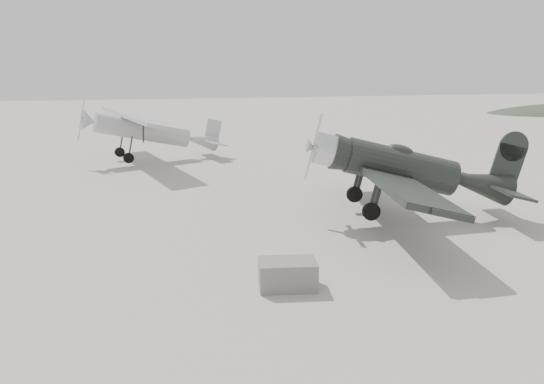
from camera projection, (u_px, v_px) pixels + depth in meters
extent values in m
plane|color=#A69F94|center=(287.00, 237.00, 18.75)|extent=(160.00, 160.00, 0.00)
cylinder|color=black|center=(400.00, 168.00, 20.28)|extent=(4.44, 2.00, 1.36)
cone|color=black|center=(481.00, 166.00, 20.52)|extent=(2.69, 1.64, 1.27)
cylinder|color=silver|center=(324.00, 169.00, 20.05)|extent=(1.05, 1.33, 1.21)
cone|color=silver|center=(308.00, 169.00, 20.00)|extent=(0.42, 0.59, 0.55)
cube|color=silver|center=(310.00, 169.00, 20.01)|extent=(0.08, 0.18, 2.53)
ellipsoid|color=black|center=(396.00, 152.00, 20.13)|extent=(1.16, 0.82, 0.45)
cube|color=black|center=(382.00, 177.00, 20.31)|extent=(3.80, 11.86, 0.21)
cube|color=black|center=(501.00, 164.00, 20.57)|extent=(1.68, 4.20, 0.10)
cube|color=black|center=(507.00, 143.00, 20.39)|extent=(1.17, 0.27, 1.75)
cylinder|color=black|center=(380.00, 220.00, 19.32)|extent=(0.68, 0.25, 0.66)
cylinder|color=black|center=(363.00, 202.00, 21.86)|extent=(0.68, 0.25, 0.66)
cylinder|color=#333333|center=(381.00, 203.00, 19.16)|extent=(0.12, 0.12, 1.36)
cylinder|color=#333333|center=(363.00, 187.00, 21.71)|extent=(0.12, 0.12, 1.36)
cylinder|color=black|center=(506.00, 176.00, 20.70)|extent=(0.22, 0.11, 0.21)
cylinder|color=#A1A3A6|center=(143.00, 130.00, 32.64)|extent=(5.90, 2.61, 1.22)
cone|color=#A1A3A6|center=(202.00, 127.00, 34.40)|extent=(2.21, 1.57, 1.11)
cone|color=#A1A3A6|center=(88.00, 133.00, 31.19)|extent=(0.93, 1.28, 1.15)
cube|color=#A1A3A6|center=(81.00, 134.00, 30.99)|extent=(0.09, 0.16, 2.44)
cube|color=#A1A3A6|center=(135.00, 119.00, 32.28)|extent=(5.05, 12.36, 0.20)
cube|color=#A1A3A6|center=(210.00, 126.00, 34.63)|extent=(1.90, 3.91, 0.09)
cube|color=#A1A3A6|center=(212.00, 115.00, 34.51)|extent=(0.99, 0.33, 1.44)
cylinder|color=black|center=(135.00, 162.00, 31.58)|extent=(0.64, 0.30, 0.62)
cylinder|color=black|center=(126.00, 156.00, 33.69)|extent=(0.64, 0.30, 0.62)
cylinder|color=#333333|center=(134.00, 151.00, 31.44)|extent=(0.12, 0.12, 1.33)
cylinder|color=#333333|center=(125.00, 146.00, 33.54)|extent=(0.12, 0.12, 1.33)
cylinder|color=black|center=(214.00, 131.00, 34.82)|extent=(0.21, 0.12, 0.20)
cube|color=slate|center=(288.00, 274.00, 14.40)|extent=(1.68, 1.19, 0.77)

